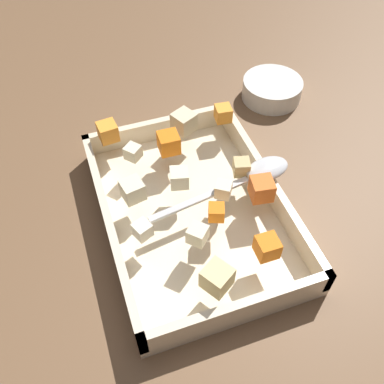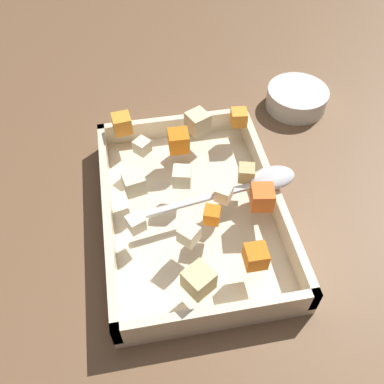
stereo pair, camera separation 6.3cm
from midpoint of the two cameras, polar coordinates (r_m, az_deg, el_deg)
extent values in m
plane|color=brown|center=(0.69, -2.10, -3.04)|extent=(4.00, 4.00, 0.00)
cube|color=beige|center=(0.68, -2.67, -3.24)|extent=(0.38, 0.27, 0.01)
cube|color=beige|center=(0.65, -13.62, -4.71)|extent=(0.38, 0.01, 0.04)
cube|color=beige|center=(0.69, 7.44, 0.96)|extent=(0.38, 0.01, 0.04)
cube|color=beige|center=(0.78, -6.83, 8.21)|extent=(0.01, 0.27, 0.04)
cube|color=beige|center=(0.57, 3.00, -15.67)|extent=(0.01, 0.27, 0.04)
cube|color=orange|center=(0.70, -5.72, 6.40)|extent=(0.03, 0.03, 0.03)
cube|color=orange|center=(0.74, -13.58, 7.67)|extent=(0.03, 0.03, 0.03)
cube|color=orange|center=(0.63, 6.44, 0.26)|extent=(0.04, 0.04, 0.03)
cube|color=orange|center=(0.76, 1.74, 10.28)|extent=(0.03, 0.03, 0.03)
cube|color=orange|center=(0.58, 6.86, -7.48)|extent=(0.03, 0.03, 0.03)
cube|color=orange|center=(0.61, 0.28, -2.89)|extent=(0.03, 0.03, 0.02)
cube|color=beige|center=(0.64, -10.73, 0.09)|extent=(0.04, 0.04, 0.03)
cube|color=beige|center=(0.65, -4.50, 1.74)|extent=(0.03, 0.03, 0.03)
cube|color=beige|center=(0.59, -2.36, -5.82)|extent=(0.04, 0.04, 0.02)
cube|color=beige|center=(0.63, 1.36, 0.18)|extent=(0.03, 0.03, 0.02)
cube|color=tan|center=(0.67, 3.89, 3.18)|extent=(0.03, 0.03, 0.02)
cube|color=#E0CC89|center=(0.55, -0.02, -11.59)|extent=(0.05, 0.05, 0.03)
cube|color=beige|center=(0.70, -10.46, 5.07)|extent=(0.03, 0.03, 0.02)
cube|color=beige|center=(0.73, -3.60, 9.15)|extent=(0.04, 0.04, 0.03)
cube|color=silver|center=(0.60, -9.65, -5.16)|extent=(0.03, 0.03, 0.02)
ellipsoid|color=silver|center=(0.67, 7.27, 3.03)|extent=(0.05, 0.08, 0.02)
cube|color=silver|center=(0.63, -1.81, -1.10)|extent=(0.04, 0.17, 0.01)
cylinder|color=silver|center=(0.90, 8.54, 13.24)|extent=(0.12, 0.12, 0.04)
camera|label=1|loc=(0.03, -92.87, -3.44)|focal=40.14mm
camera|label=2|loc=(0.03, 87.13, 3.44)|focal=40.14mm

